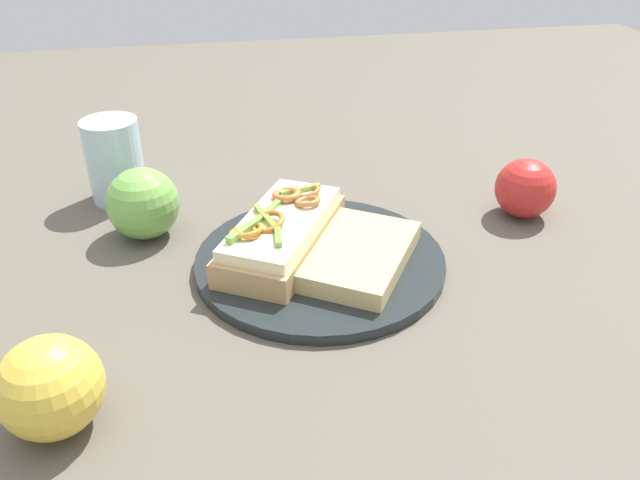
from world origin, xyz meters
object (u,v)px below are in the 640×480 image
plate (320,261)px  apple_0 (50,387)px  apple_1 (525,188)px  apple_2 (143,203)px  sandwich (282,232)px  bread_slice_side (359,255)px  drinking_glass (115,160)px

plate → apple_0: bearing=37.4°
apple_1 → apple_2: bearing=-4.7°
sandwich → bread_slice_side: size_ratio=1.36×
apple_1 → apple_2: size_ratio=0.88×
sandwich → drinking_glass: drinking_glass is taller
apple_1 → drinking_glass: bearing=-16.1°
sandwich → drinking_glass: (0.18, -0.18, 0.02)m
bread_slice_side → apple_2: (0.22, -0.12, 0.02)m
sandwich → apple_0: 0.29m
apple_1 → apple_0: bearing=26.3°
plate → drinking_glass: 0.31m
drinking_glass → sandwich: bearing=134.9°
apple_1 → sandwich: bearing=8.4°
drinking_glass → apple_2: bearing=109.7°
bread_slice_side → drinking_glass: 0.34m
apple_1 → apple_2: (0.45, -0.04, 0.01)m
plate → apple_0: 0.30m
apple_2 → apple_0: bearing=79.2°
sandwich → plate: bearing=-90.1°
sandwich → bread_slice_side: bearing=-90.0°
bread_slice_side → apple_1: bearing=-36.4°
apple_2 → drinking_glass: bearing=-70.3°
apple_0 → apple_2: size_ratio=0.96×
drinking_glass → apple_1: bearing=163.9°
apple_0 → apple_1: bearing=-153.7°
bread_slice_side → drinking_glass: (0.26, -0.23, 0.03)m
apple_0 → apple_1: size_ratio=1.10×
sandwich → apple_0: size_ratio=2.56×
plate → drinking_glass: (0.22, -0.21, 0.05)m
bread_slice_side → apple_1: (-0.23, -0.09, 0.01)m
apple_1 → drinking_glass: 0.50m
apple_0 → apple_2: (-0.05, -0.28, 0.00)m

